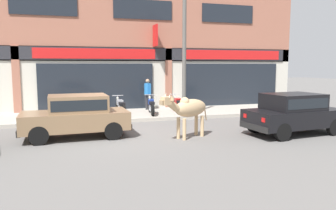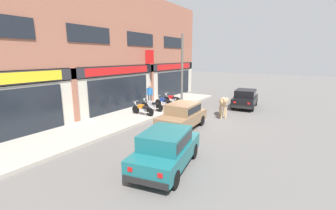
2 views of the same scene
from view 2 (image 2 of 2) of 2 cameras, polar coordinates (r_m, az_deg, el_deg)
name	(u,v)px [view 2 (image 2 of 2)]	position (r m, az deg, el deg)	size (l,w,h in m)	color
ground_plane	(188,123)	(14.04, 5.09, -4.53)	(90.00, 90.00, 0.00)	#605E5B
sidewalk	(139,113)	(16.13, -7.31, -2.09)	(19.00, 3.42, 0.16)	#A8A093
shop_building	(117,54)	(16.97, -12.94, 12.62)	(23.00, 1.40, 8.93)	#9E604C
cow	(223,103)	(15.49, 13.90, 0.58)	(1.99, 1.18, 1.61)	tan
car_0	(182,115)	(12.72, 3.69, -2.48)	(3.67, 1.75, 1.46)	black
car_1	(166,147)	(8.27, -0.45, -10.69)	(3.81, 2.26, 1.46)	black
car_3	(245,98)	(18.99, 19.01, 1.78)	(3.73, 1.95, 1.46)	black
motorcycle_0	(143,109)	(15.28, -6.48, -1.08)	(0.52, 1.81, 0.88)	black
motorcycle_1	(152,105)	(16.38, -4.11, -0.13)	(0.52, 1.81, 0.88)	black
motorcycle_2	(164,102)	(17.47, -1.03, 0.68)	(0.55, 1.81, 0.88)	black
motorcycle_3	(172,99)	(18.65, 1.13, 1.42)	(0.52, 1.81, 0.88)	black
pedestrian	(150,93)	(18.37, -4.66, 3.11)	(0.32, 0.45, 1.60)	#2D2D33
utility_pole	(182,71)	(17.88, 3.59, 8.71)	(0.18, 0.18, 5.58)	#595651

